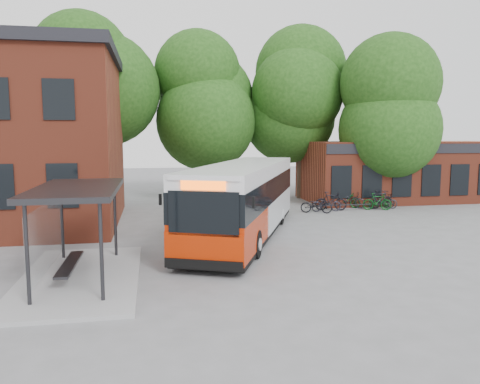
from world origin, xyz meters
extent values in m
plane|color=slate|center=(0.00, 0.00, 0.00)|extent=(100.00, 100.00, 0.00)
imported|color=black|center=(6.90, 9.52, 0.47)|extent=(1.88, 1.28, 0.94)
imported|color=black|center=(8.08, 10.26, 0.56)|extent=(1.93, 0.97, 1.11)
imported|color=#20202A|center=(7.66, 9.95, 0.46)|extent=(1.80, 0.73, 0.93)
imported|color=#0C3915|center=(9.40, 11.00, 0.48)|extent=(1.67, 0.93, 0.97)
imported|color=#212129|center=(9.56, 10.94, 0.48)|extent=(1.94, 1.30, 0.96)
imported|color=#0B3B13|center=(10.82, 9.87, 0.51)|extent=(1.75, 0.96, 1.01)
imported|color=#23232A|center=(11.46, 10.30, 0.44)|extent=(1.75, 0.89, 0.88)
imported|color=black|center=(11.30, 10.43, 0.56)|extent=(1.92, 1.03, 1.11)
imported|color=black|center=(11.51, 10.43, 0.43)|extent=(1.73, 0.85, 0.87)
camera|label=1|loc=(-2.26, -15.59, 4.37)|focal=35.00mm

